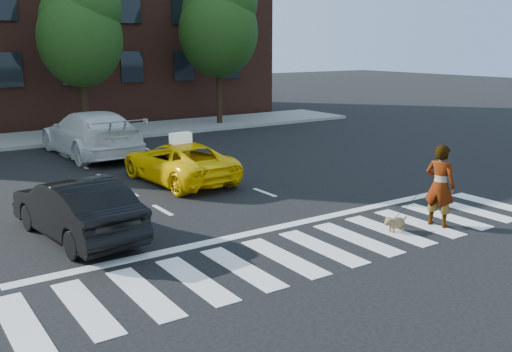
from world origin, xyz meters
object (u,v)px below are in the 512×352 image
Objects in this scene: woman at (440,186)px; taxi at (178,162)px; tree_mid at (80,28)px; black_sedan at (76,208)px; white_suv at (91,133)px; tree_right at (219,21)px; dog at (395,223)px.

taxi is at bearing 6.51° from woman.
tree_mid reaches higher than taxi.
white_suv reaches higher than black_sedan.
tree_right reaches higher than tree_mid.
woman is at bearing 108.72° from taxi.
taxi is at bearing -126.41° from tree_right.
woman is (-4.33, -17.38, -4.29)m from tree_right.
woman reaches higher than black_sedan.
tree_right is 1.88× the size of black_sedan.
white_suv is (3.34, 9.16, 0.18)m from black_sedan.
white_suv is 13.63m from woman.
woman is (3.04, -7.38, 0.35)m from taxi.
black_sedan is at bearing 36.01° from taxi.
white_suv is at bearing -105.98° from tree_mid.
tree_mid is 17.81m from dog.
tree_mid is 14.84m from black_sedan.
tree_right is 13.26m from taxi.
woman is 1.41m from dog.
white_suv is 9.02× the size of dog.
black_sedan is 8.23m from woman.
black_sedan is (-4.58, -13.49, -4.18)m from tree_mid.
dog is (1.88, -7.13, -0.40)m from taxi.
taxi is 1.09× the size of black_sedan.
black_sedan is (-4.20, -3.49, 0.06)m from taxi.
tree_right is 1.73× the size of taxi.
tree_right is 3.96× the size of woman.
woman is at bearing 104.60° from white_suv.
tree_right is at bearing -130.10° from taxi.
tree_right reaches higher than white_suv.
black_sedan is at bearing -108.75° from tree_mid.
taxi is at bearing -92.14° from tree_mid.
tree_mid reaches higher than dog.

